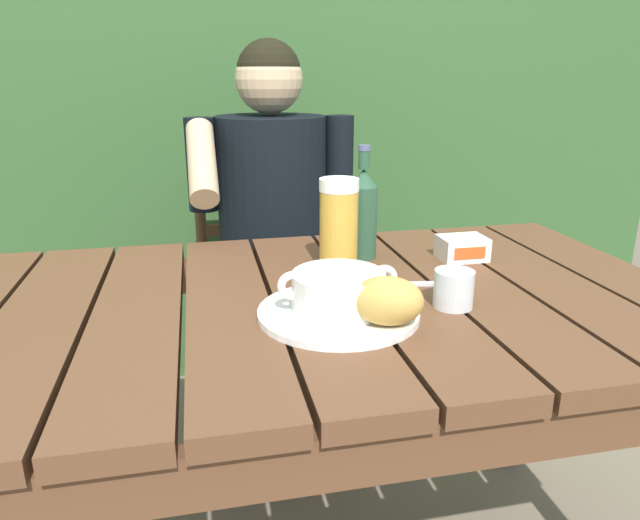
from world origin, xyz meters
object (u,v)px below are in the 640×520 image
(person_eating, at_px, (273,222))
(butter_tub, at_px, (462,248))
(beer_glass, at_px, (339,225))
(water_glass_small, at_px, (454,289))
(serving_plate, at_px, (338,312))
(table_knife, at_px, (398,284))
(beer_bottle, at_px, (363,212))
(soup_bowl, at_px, (338,290))
(chair_near_diner, at_px, (268,280))
(bread_roll, at_px, (387,301))

(person_eating, height_order, butter_tub, person_eating)
(beer_glass, height_order, water_glass_small, beer_glass)
(person_eating, xyz_separation_m, butter_tub, (0.36, -0.50, 0.05))
(serving_plate, bearing_deg, water_glass_small, -0.70)
(butter_tub, xyz_separation_m, table_knife, (-0.20, -0.13, -0.02))
(table_knife, bearing_deg, beer_bottle, 95.16)
(soup_bowl, distance_m, table_knife, 0.20)
(person_eating, xyz_separation_m, beer_bottle, (0.14, -0.44, 0.12))
(chair_near_diner, relative_size, beer_glass, 4.78)
(butter_tub, bearing_deg, bread_roll, -131.27)
(beer_glass, bearing_deg, beer_bottle, 45.97)
(table_knife, bearing_deg, butter_tub, 33.94)
(water_glass_small, relative_size, butter_tub, 0.69)
(soup_bowl, xyz_separation_m, water_glass_small, (0.21, -0.00, -0.01))
(serving_plate, distance_m, beer_bottle, 0.35)
(person_eating, bearing_deg, beer_bottle, -72.00)
(beer_glass, distance_m, water_glass_small, 0.29)
(serving_plate, height_order, soup_bowl, soup_bowl)
(soup_bowl, bearing_deg, beer_glass, 76.09)
(soup_bowl, relative_size, butter_tub, 2.04)
(chair_near_diner, bearing_deg, beer_bottle, -77.51)
(table_knife, bearing_deg, person_eating, 104.20)
(person_eating, distance_m, butter_tub, 0.62)
(soup_bowl, distance_m, beer_bottle, 0.35)
(serving_plate, distance_m, beer_glass, 0.26)
(butter_tub, bearing_deg, table_knife, -146.06)
(bread_roll, xyz_separation_m, beer_glass, (-0.00, 0.31, 0.05))
(beer_glass, xyz_separation_m, butter_tub, (0.29, 0.01, -0.07))
(person_eating, distance_m, beer_glass, 0.53)
(beer_bottle, bearing_deg, person_eating, 108.00)
(chair_near_diner, xyz_separation_m, bread_roll, (0.07, -1.02, 0.32))
(beer_bottle, bearing_deg, beer_glass, -134.03)
(soup_bowl, height_order, water_glass_small, soup_bowl)
(butter_tub, bearing_deg, chair_near_diner, 117.02)
(serving_plate, height_order, table_knife, serving_plate)
(water_glass_small, relative_size, table_knife, 0.42)
(water_glass_small, bearing_deg, bread_roll, -154.44)
(beer_bottle, distance_m, table_knife, 0.22)
(beer_glass, xyz_separation_m, water_glass_small, (0.15, -0.24, -0.06))
(bread_roll, bearing_deg, beer_glass, 90.76)
(soup_bowl, xyz_separation_m, beer_bottle, (0.13, 0.31, 0.06))
(beer_glass, bearing_deg, soup_bowl, -103.91)
(beer_bottle, height_order, table_knife, beer_bottle)
(beer_bottle, xyz_separation_m, water_glass_small, (0.08, -0.32, -0.07))
(chair_near_diner, xyz_separation_m, water_glass_small, (0.22, -0.95, 0.30))
(beer_glass, relative_size, table_knife, 1.14)
(person_eating, bearing_deg, table_knife, -75.80)
(serving_plate, relative_size, bread_roll, 2.00)
(serving_plate, bearing_deg, person_eating, 90.78)
(chair_near_diner, bearing_deg, bread_roll, -86.07)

